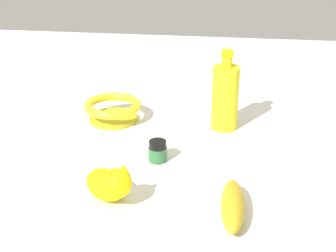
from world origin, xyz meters
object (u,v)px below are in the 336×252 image
at_px(bottle_tall, 225,97).
at_px(banana, 233,205).
at_px(nail_polish_jar, 158,151).
at_px(bowl, 113,109).
at_px(cat_figurine, 110,183).

distance_m(bottle_tall, banana, 0.39).
relative_size(bottle_tall, nail_polish_jar, 4.22).
xyz_separation_m(bowl, nail_polish_jar, (0.15, -0.20, -0.01)).
bearing_deg(bottle_tall, cat_figurine, -120.62).
bearing_deg(cat_figurine, bottle_tall, 59.38).
relative_size(banana, cat_figurine, 1.36).
bearing_deg(bottle_tall, bowl, 178.09).
distance_m(cat_figurine, nail_polish_jar, 0.18).
height_order(bowl, cat_figurine, cat_figurine).
xyz_separation_m(bottle_tall, banana, (0.03, -0.38, -0.06)).
distance_m(bottle_tall, nail_polish_jar, 0.24).
height_order(bowl, banana, bowl).
bearing_deg(banana, bottle_tall, 2.94).
bearing_deg(bowl, cat_figurine, -78.13).
bearing_deg(bowl, banana, -51.16).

